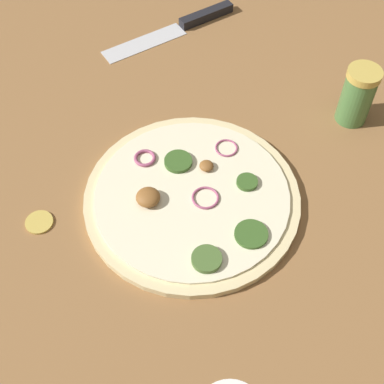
{
  "coord_description": "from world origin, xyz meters",
  "views": [
    {
      "loc": [
        -0.46,
        0.08,
        0.66
      ],
      "look_at": [
        0.0,
        0.0,
        0.02
      ],
      "focal_mm": 50.0,
      "sensor_mm": 36.0,
      "label": 1
    }
  ],
  "objects_px": {
    "pizza": "(192,198)",
    "loose_cap": "(39,224)",
    "knife": "(189,23)",
    "spice_jar": "(357,95)"
  },
  "relations": [
    {
      "from": "pizza",
      "to": "loose_cap",
      "type": "height_order",
      "value": "pizza"
    },
    {
      "from": "pizza",
      "to": "loose_cap",
      "type": "bearing_deg",
      "value": 90.84
    },
    {
      "from": "knife",
      "to": "pizza",
      "type": "bearing_deg",
      "value": 58.65
    },
    {
      "from": "pizza",
      "to": "knife",
      "type": "relative_size",
      "value": 1.18
    },
    {
      "from": "pizza",
      "to": "loose_cap",
      "type": "relative_size",
      "value": 7.95
    },
    {
      "from": "spice_jar",
      "to": "pizza",
      "type": "bearing_deg",
      "value": 112.6
    },
    {
      "from": "spice_jar",
      "to": "loose_cap",
      "type": "xyz_separation_m",
      "value": [
        -0.13,
        0.52,
        -0.05
      ]
    },
    {
      "from": "pizza",
      "to": "loose_cap",
      "type": "xyz_separation_m",
      "value": [
        -0.0,
        0.23,
        -0.0
      ]
    },
    {
      "from": "pizza",
      "to": "knife",
      "type": "bearing_deg",
      "value": -9.39
    },
    {
      "from": "knife",
      "to": "loose_cap",
      "type": "xyz_separation_m",
      "value": [
        -0.42,
        0.3,
        -0.0
      ]
    }
  ]
}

